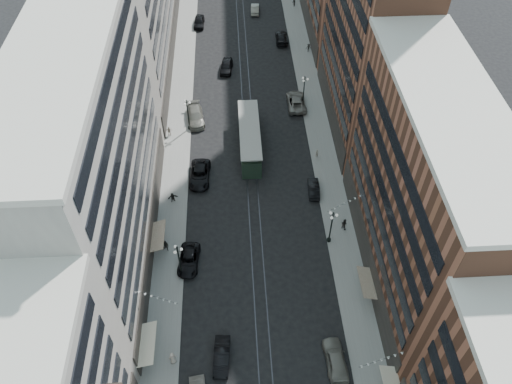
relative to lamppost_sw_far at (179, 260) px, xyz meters
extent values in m
plane|color=black|center=(9.20, 32.00, -3.10)|extent=(220.00, 220.00, 0.00)
cube|color=gray|center=(-1.80, 42.00, -3.02)|extent=(4.00, 180.00, 0.15)
cube|color=gray|center=(20.20, 42.00, -3.02)|extent=(4.00, 180.00, 0.15)
cube|color=#2D2D33|center=(8.50, 42.00, -3.09)|extent=(0.12, 180.00, 0.02)
cube|color=#2D2D33|center=(9.90, 42.00, -3.09)|extent=(0.12, 180.00, 0.02)
cube|color=#9A9589|center=(-7.80, 5.00, 10.90)|extent=(8.00, 36.00, 28.00)
cube|color=brown|center=(26.20, 0.00, 8.90)|extent=(8.00, 30.00, 24.00)
cylinder|color=black|center=(0.00, 0.00, -2.80)|extent=(0.56, 0.56, 0.30)
cylinder|color=black|center=(0.00, 0.00, -0.35)|extent=(0.18, 0.18, 5.20)
sphere|color=black|center=(0.00, 0.00, 2.45)|extent=(0.24, 0.24, 0.24)
sphere|color=white|center=(0.45, 0.00, 2.05)|extent=(0.36, 0.36, 0.36)
sphere|color=white|center=(-0.22, 0.39, 2.05)|extent=(0.36, 0.36, 0.36)
sphere|color=white|center=(-0.22, -0.39, 2.05)|extent=(0.36, 0.36, 0.36)
cylinder|color=black|center=(0.00, 27.00, -2.80)|extent=(0.56, 0.56, 0.30)
cylinder|color=black|center=(0.00, 27.00, -0.35)|extent=(0.18, 0.18, 5.20)
sphere|color=black|center=(0.00, 27.00, 2.45)|extent=(0.24, 0.24, 0.24)
sphere|color=white|center=(0.45, 27.00, 2.05)|extent=(0.36, 0.36, 0.36)
sphere|color=white|center=(-0.22, 27.39, 2.05)|extent=(0.36, 0.36, 0.36)
sphere|color=white|center=(-0.22, 26.61, 2.05)|extent=(0.36, 0.36, 0.36)
cylinder|color=black|center=(18.40, 4.00, -2.80)|extent=(0.56, 0.56, 0.30)
cylinder|color=black|center=(18.40, 4.00, -0.35)|extent=(0.18, 0.18, 5.20)
sphere|color=black|center=(18.40, 4.00, 2.45)|extent=(0.24, 0.24, 0.24)
sphere|color=white|center=(18.85, 4.00, 2.05)|extent=(0.36, 0.36, 0.36)
sphere|color=white|center=(18.18, 4.39, 2.05)|extent=(0.36, 0.36, 0.36)
sphere|color=white|center=(18.18, 3.61, 2.05)|extent=(0.36, 0.36, 0.36)
cylinder|color=black|center=(18.40, 32.00, -2.80)|extent=(0.56, 0.56, 0.30)
cylinder|color=black|center=(18.40, 32.00, -0.35)|extent=(0.18, 0.18, 5.20)
sphere|color=black|center=(18.40, 32.00, 2.45)|extent=(0.24, 0.24, 0.24)
sphere|color=white|center=(18.85, 32.00, 2.05)|extent=(0.36, 0.36, 0.36)
sphere|color=white|center=(18.18, 32.39, 2.05)|extent=(0.36, 0.36, 0.36)
sphere|color=white|center=(18.18, 31.61, 2.05)|extent=(0.36, 0.36, 0.36)
cube|color=#203224|center=(9.20, 22.22, -1.65)|extent=(2.78, 13.34, 2.89)
cube|color=gray|center=(9.20, 22.22, 0.13)|extent=(1.78, 12.23, 0.67)
cube|color=gray|center=(9.20, 22.22, 0.57)|extent=(3.00, 13.57, 0.17)
cylinder|color=black|center=(9.20, 17.22, -2.71)|extent=(2.56, 0.78, 0.78)
cylinder|color=black|center=(9.20, 27.22, -2.71)|extent=(2.56, 0.78, 0.78)
imported|color=black|center=(0.80, 1.60, -2.38)|extent=(2.85, 5.37, 1.44)
imported|color=slate|center=(16.59, -11.94, -2.22)|extent=(2.36, 5.28, 1.76)
imported|color=black|center=(4.70, -10.91, -2.34)|extent=(1.93, 4.71, 1.52)
imported|color=#BFB09E|center=(-0.38, -10.91, -2.05)|extent=(0.96, 0.65, 1.80)
imported|color=black|center=(-2.09, 3.64, -2.06)|extent=(0.98, 0.79, 1.77)
imported|color=black|center=(1.84, 16.05, -2.26)|extent=(3.10, 6.17, 1.67)
imported|color=slate|center=(0.89, 29.12, -2.21)|extent=(3.28, 6.40, 1.78)
imported|color=black|center=(0.80, 58.98, -2.26)|extent=(2.25, 5.01, 1.67)
imported|color=black|center=(17.60, 12.66, -2.41)|extent=(1.70, 4.25, 1.37)
imported|color=slate|center=(17.29, 32.04, -2.23)|extent=(2.89, 6.24, 1.73)
imported|color=black|center=(16.71, 52.08, -2.30)|extent=(2.42, 5.56, 1.59)
imported|color=black|center=(6.00, 42.90, -2.24)|extent=(2.65, 5.22, 1.70)
imported|color=gray|center=(12.22, 63.69, -2.34)|extent=(1.93, 4.71, 1.52)
imported|color=black|center=(-1.72, 11.84, -2.18)|extent=(1.47, 0.80, 1.53)
imported|color=#B3A694|center=(-3.01, 25.56, -2.11)|extent=(1.02, 0.55, 1.67)
imported|color=black|center=(20.60, 5.92, -2.09)|extent=(0.91, 0.90, 1.70)
imported|color=gray|center=(18.96, 19.42, -2.18)|extent=(0.67, 0.62, 1.53)
imported|color=black|center=(21.37, 47.99, -2.15)|extent=(1.08, 0.60, 1.59)
imported|color=black|center=(20.53, 65.69, -2.14)|extent=(0.62, 0.87, 1.61)
camera|label=1|loc=(7.05, -33.74, 47.89)|focal=35.00mm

